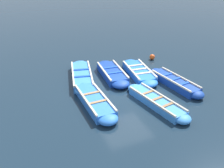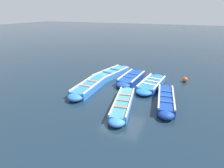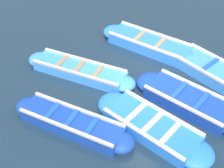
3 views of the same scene
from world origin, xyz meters
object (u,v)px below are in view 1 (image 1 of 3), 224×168
(boat_stern_in, at_px, (157,102))
(boat_outer_right, at_px, (175,82))
(boat_drifting, at_px, (82,76))
(boat_broadside, at_px, (112,73))
(buoy_orange_near, at_px, (152,57))
(boat_far_corner, at_px, (95,101))
(boat_mid_row, at_px, (139,72))

(boat_stern_in, xyz_separation_m, boat_outer_right, (1.86, 1.23, 0.02))
(boat_drifting, relative_size, boat_broadside, 1.18)
(buoy_orange_near, bearing_deg, boat_drifting, -169.43)
(boat_drifting, xyz_separation_m, boat_far_corner, (-0.26, -2.69, 0.01))
(boat_stern_in, bearing_deg, buoy_orange_near, 60.98)
(boat_outer_right, bearing_deg, boat_drifting, 148.11)
(boat_drifting, bearing_deg, boat_broadside, -12.42)
(boat_far_corner, bearing_deg, boat_stern_in, -23.75)
(boat_far_corner, distance_m, buoy_orange_near, 6.30)
(boat_outer_right, distance_m, buoy_orange_near, 3.58)
(boat_mid_row, distance_m, buoy_orange_near, 2.50)
(boat_far_corner, bearing_deg, boat_drifting, 84.47)
(boat_stern_in, relative_size, boat_broadside, 1.09)
(boat_mid_row, bearing_deg, boat_broadside, 164.17)
(boat_stern_in, height_order, boat_broadside, boat_broadside)
(boat_mid_row, distance_m, boat_outer_right, 2.12)
(boat_far_corner, relative_size, boat_broadside, 1.08)
(boat_drifting, bearing_deg, boat_mid_row, -14.04)
(boat_far_corner, xyz_separation_m, buoy_orange_near, (5.17, 3.61, -0.03))
(boat_broadside, xyz_separation_m, buoy_orange_near, (3.29, 1.27, -0.03))
(boat_mid_row, bearing_deg, boat_far_corner, -149.76)
(boat_drifting, distance_m, boat_far_corner, 2.71)
(boat_stern_in, height_order, buoy_orange_near, boat_stern_in)
(boat_drifting, relative_size, boat_stern_in, 1.08)
(boat_drifting, distance_m, boat_outer_right, 4.88)
(boat_outer_right, bearing_deg, boat_broadside, 138.68)
(boat_stern_in, bearing_deg, boat_mid_row, 75.89)
(boat_mid_row, distance_m, boat_far_corner, 3.83)
(boat_far_corner, distance_m, boat_broadside, 3.00)
(boat_broadside, bearing_deg, boat_mid_row, -15.83)
(boat_far_corner, bearing_deg, boat_outer_right, 1.48)
(boat_mid_row, xyz_separation_m, boat_far_corner, (-3.31, -1.93, 0.02))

